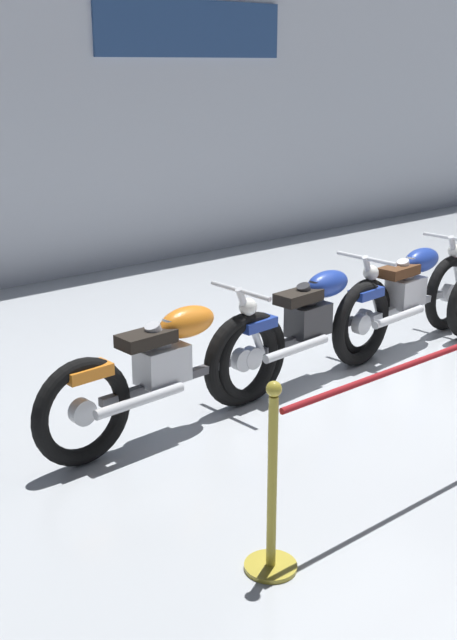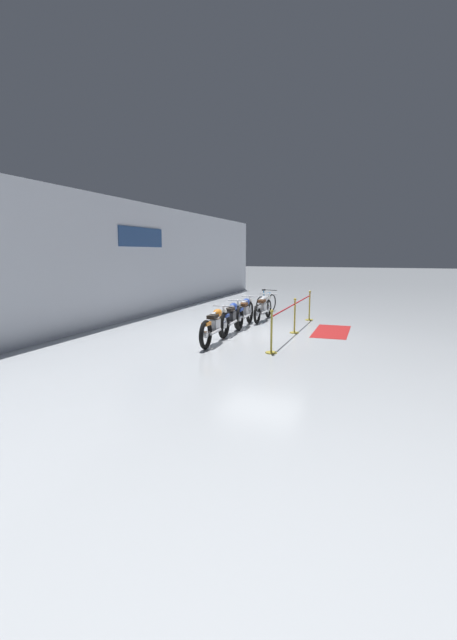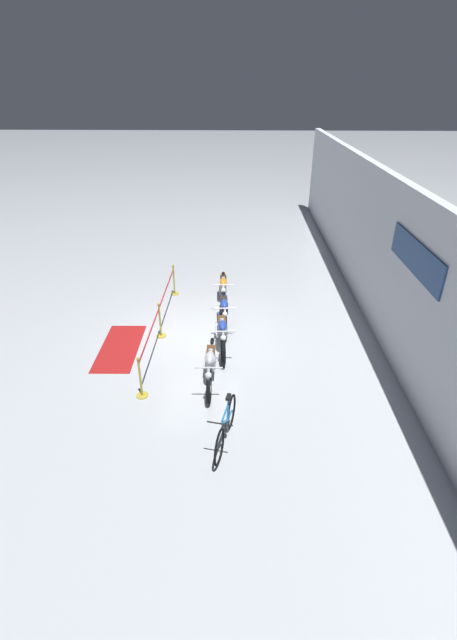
{
  "view_description": "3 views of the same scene",
  "coord_description": "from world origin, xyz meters",
  "px_view_note": "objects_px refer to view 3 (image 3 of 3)",
  "views": [
    {
      "loc": [
        -5.15,
        -3.63,
        2.52
      ],
      "look_at": [
        -1.42,
        0.84,
        0.65
      ],
      "focal_mm": 45.0,
      "sensor_mm": 36.0,
      "label": 1
    },
    {
      "loc": [
        -12.4,
        -3.49,
        2.38
      ],
      "look_at": [
        -1.38,
        0.55,
        0.53
      ],
      "focal_mm": 24.0,
      "sensor_mm": 36.0,
      "label": 2
    },
    {
      "loc": [
        10.33,
        1.17,
        6.24
      ],
      "look_at": [
        0.5,
        0.89,
        0.78
      ],
      "focal_mm": 24.0,
      "sensor_mm": 36.0,
      "label": 3
    }
  ],
  "objects_px": {
    "motorcycle_orange_0": "(223,289)",
    "floor_banner": "(120,348)",
    "motorcycle_blue_2": "(222,333)",
    "stanchion_mid_right": "(141,383)",
    "motorcycle_silver_3": "(210,364)",
    "stanchion_mid_left": "(160,325)",
    "stanchion_far_left": "(166,296)",
    "bicycle": "(226,427)",
    "motorcycle_blue_1": "(224,311)"
  },
  "relations": [
    {
      "from": "motorcycle_silver_3",
      "to": "stanchion_mid_left",
      "type": "distance_m",
      "value": 2.51
    },
    {
      "from": "motorcycle_blue_2",
      "to": "stanchion_mid_left",
      "type": "xyz_separation_m",
      "value": [
        -0.58,
        -1.74,
        -0.12
      ]
    },
    {
      "from": "motorcycle_blue_1",
      "to": "motorcycle_orange_0",
      "type": "bearing_deg",
      "value": -176.95
    },
    {
      "from": "motorcycle_blue_2",
      "to": "stanchion_mid_left",
      "type": "distance_m",
      "value": 1.84
    },
    {
      "from": "motorcycle_blue_1",
      "to": "floor_banner",
      "type": "distance_m",
      "value": 3.1
    },
    {
      "from": "motorcycle_blue_2",
      "to": "floor_banner",
      "type": "bearing_deg",
      "value": -88.78
    },
    {
      "from": "motorcycle_blue_1",
      "to": "stanchion_mid_right",
      "type": "relative_size",
      "value": 2.04
    },
    {
      "from": "motorcycle_orange_0",
      "to": "motorcycle_blue_2",
      "type": "bearing_deg",
      "value": 1.59
    },
    {
      "from": "bicycle",
      "to": "motorcycle_blue_2",
      "type": "bearing_deg",
      "value": -176.52
    },
    {
      "from": "stanchion_mid_right",
      "to": "bicycle",
      "type": "bearing_deg",
      "value": 55.18
    },
    {
      "from": "motorcycle_orange_0",
      "to": "bicycle",
      "type": "distance_m",
      "value": 6.19
    },
    {
      "from": "motorcycle_orange_0",
      "to": "motorcycle_blue_2",
      "type": "relative_size",
      "value": 1.0
    },
    {
      "from": "stanchion_far_left",
      "to": "bicycle",
      "type": "bearing_deg",
      "value": 20.62
    },
    {
      "from": "motorcycle_orange_0",
      "to": "stanchion_far_left",
      "type": "distance_m",
      "value": 1.95
    },
    {
      "from": "motorcycle_blue_2",
      "to": "floor_banner",
      "type": "relative_size",
      "value": 0.91
    },
    {
      "from": "motorcycle_blue_1",
      "to": "stanchion_far_left",
      "type": "xyz_separation_m",
      "value": [
        -0.52,
        -1.75,
        0.19
      ]
    },
    {
      "from": "motorcycle_silver_3",
      "to": "stanchion_far_left",
      "type": "height_order",
      "value": "stanchion_far_left"
    },
    {
      "from": "floor_banner",
      "to": "stanchion_mid_right",
      "type": "bearing_deg",
      "value": 25.83
    },
    {
      "from": "motorcycle_orange_0",
      "to": "stanchion_mid_right",
      "type": "xyz_separation_m",
      "value": [
        4.82,
        -1.67,
        -0.11
      ]
    },
    {
      "from": "motorcycle_orange_0",
      "to": "stanchion_mid_right",
      "type": "height_order",
      "value": "stanchion_mid_right"
    },
    {
      "from": "motorcycle_silver_3",
      "to": "stanchion_mid_right",
      "type": "height_order",
      "value": "stanchion_mid_right"
    },
    {
      "from": "motorcycle_orange_0",
      "to": "floor_banner",
      "type": "bearing_deg",
      "value": -43.51
    },
    {
      "from": "bicycle",
      "to": "stanchion_mid_left",
      "type": "relative_size",
      "value": 1.6
    },
    {
      "from": "stanchion_mid_right",
      "to": "stanchion_far_left",
      "type": "bearing_deg",
      "value": 180.0
    },
    {
      "from": "motorcycle_blue_2",
      "to": "stanchion_mid_left",
      "type": "relative_size",
      "value": 2.04
    },
    {
      "from": "motorcycle_orange_0",
      "to": "bicycle",
      "type": "xyz_separation_m",
      "value": [
        6.18,
        0.28,
        -0.1
      ]
    },
    {
      "from": "motorcycle_orange_0",
      "to": "motorcycle_silver_3",
      "type": "xyz_separation_m",
      "value": [
        4.19,
        -0.14,
        -0.01
      ]
    },
    {
      "from": "motorcycle_blue_2",
      "to": "stanchion_mid_right",
      "type": "bearing_deg",
      "value": -40.32
    },
    {
      "from": "motorcycle_silver_3",
      "to": "stanchion_mid_right",
      "type": "relative_size",
      "value": 2.08
    },
    {
      "from": "motorcycle_orange_0",
      "to": "stanchion_mid_right",
      "type": "bearing_deg",
      "value": -19.06
    },
    {
      "from": "stanchion_mid_left",
      "to": "stanchion_mid_right",
      "type": "distance_m",
      "value": 2.63
    },
    {
      "from": "bicycle",
      "to": "motorcycle_blue_1",
      "type": "bearing_deg",
      "value": -177.51
    },
    {
      "from": "stanchion_mid_right",
      "to": "motorcycle_silver_3",
      "type": "bearing_deg",
      "value": 112.58
    },
    {
      "from": "motorcycle_blue_1",
      "to": "stanchion_far_left",
      "type": "relative_size",
      "value": 0.39
    },
    {
      "from": "stanchion_far_left",
      "to": "floor_banner",
      "type": "distance_m",
      "value": 2.2
    },
    {
      "from": "motorcycle_orange_0",
      "to": "motorcycle_blue_2",
      "type": "distance_m",
      "value": 2.77
    },
    {
      "from": "stanchion_mid_left",
      "to": "stanchion_mid_right",
      "type": "xyz_separation_m",
      "value": [
        2.63,
        0.0,
        0.0
      ]
    },
    {
      "from": "motorcycle_orange_0",
      "to": "floor_banner",
      "type": "relative_size",
      "value": 0.91
    },
    {
      "from": "motorcycle_orange_0",
      "to": "stanchion_far_left",
      "type": "xyz_separation_m",
      "value": [
        1.0,
        -1.67,
        0.19
      ]
    },
    {
      "from": "motorcycle_blue_1",
      "to": "floor_banner",
      "type": "height_order",
      "value": "motorcycle_blue_1"
    },
    {
      "from": "motorcycle_blue_1",
      "to": "stanchion_far_left",
      "type": "height_order",
      "value": "stanchion_far_left"
    },
    {
      "from": "motorcycle_orange_0",
      "to": "motorcycle_silver_3",
      "type": "bearing_deg",
      "value": -1.92
    },
    {
      "from": "motorcycle_silver_3",
      "to": "motorcycle_blue_1",
      "type": "bearing_deg",
      "value": 175.26
    },
    {
      "from": "stanchion_mid_left",
      "to": "stanchion_far_left",
      "type": "bearing_deg",
      "value": 180.0
    },
    {
      "from": "bicycle",
      "to": "motorcycle_orange_0",
      "type": "bearing_deg",
      "value": -177.37
    },
    {
      "from": "stanchion_mid_left",
      "to": "stanchion_mid_right",
      "type": "relative_size",
      "value": 1.0
    },
    {
      "from": "motorcycle_blue_2",
      "to": "stanchion_mid_right",
      "type": "height_order",
      "value": "stanchion_mid_right"
    },
    {
      "from": "motorcycle_silver_3",
      "to": "floor_banner",
      "type": "xyz_separation_m",
      "value": [
        -1.36,
        -2.54,
        -0.46
      ]
    },
    {
      "from": "motorcycle_blue_1",
      "to": "stanchion_mid_left",
      "type": "bearing_deg",
      "value": -68.87
    },
    {
      "from": "motorcycle_orange_0",
      "to": "stanchion_mid_right",
      "type": "distance_m",
      "value": 5.1
    }
  ]
}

